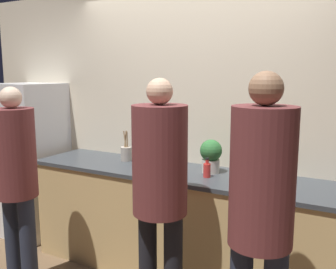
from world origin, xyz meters
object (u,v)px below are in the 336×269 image
fruit_bowl (254,176)px  person_right (261,207)px  refrigerator (30,159)px  cup_yellow (282,177)px  utensil_crock (126,153)px  person_center (160,181)px  person_left (16,174)px  potted_plant (211,155)px  cup_blue (156,170)px  bottle_red (207,170)px

fruit_bowl → person_right: bearing=-71.6°
refrigerator → cup_yellow: size_ratio=18.53×
utensil_crock → cup_yellow: 1.46m
person_center → person_right: size_ratio=0.98×
person_left → utensil_crock: person_left is taller
potted_plant → person_center: bearing=-94.0°
fruit_bowl → potted_plant: potted_plant is taller
utensil_crock → cup_yellow: utensil_crock is taller
refrigerator → cup_yellow: 2.70m
refrigerator → cup_blue: (1.74, -0.23, 0.16)m
person_left → person_center: 1.24m
utensil_crock → bottle_red: 0.92m
person_left → bottle_red: person_left is taller
refrigerator → bottle_red: size_ratio=10.44×
refrigerator → person_right: person_right is taller
person_right → fruit_bowl: size_ratio=5.70×
person_center → potted_plant: bearing=86.0°
cup_blue → cup_yellow: bearing=17.7°
bottle_red → potted_plant: 0.18m
potted_plant → fruit_bowl: bearing=-15.0°
person_right → potted_plant: person_right is taller
potted_plant → person_right: bearing=-54.4°
refrigerator → utensil_crock: size_ratio=5.74×
refrigerator → utensil_crock: refrigerator is taller
person_right → bottle_red: 1.03m
fruit_bowl → utensil_crock: utensil_crock is taller
refrigerator → utensil_crock: bearing=3.8°
person_right → cup_blue: bearing=148.0°
person_center → fruit_bowl: size_ratio=5.56×
utensil_crock → bottle_red: size_ratio=1.82×
person_left → cup_yellow: size_ratio=18.64×
utensil_crock → potted_plant: size_ratio=1.03×
bottle_red → cup_yellow: bottle_red is taller
fruit_bowl → utensil_crock: size_ratio=1.08×
person_right → potted_plant: size_ratio=6.34×
refrigerator → person_left: 1.20m
person_center → bottle_red: (0.08, 0.62, -0.05)m
potted_plant → cup_blue: bearing=-141.1°
person_right → utensil_crock: bearing=148.3°
fruit_bowl → cup_blue: (-0.77, -0.19, -0.01)m
person_center → utensil_crock: bearing=136.6°
fruit_bowl → bottle_red: (-0.37, -0.04, 0.01)m
person_center → refrigerator: bearing=161.3°
person_left → refrigerator: bearing=134.0°
person_left → cup_blue: (0.91, 0.63, 0.00)m
utensil_crock → cup_blue: size_ratio=3.37×
person_center → potted_plant: 0.77m
utensil_crock → person_right: bearing=-31.7°
refrigerator → person_right: bearing=-17.5°
person_left → person_right: (1.96, -0.02, 0.08)m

